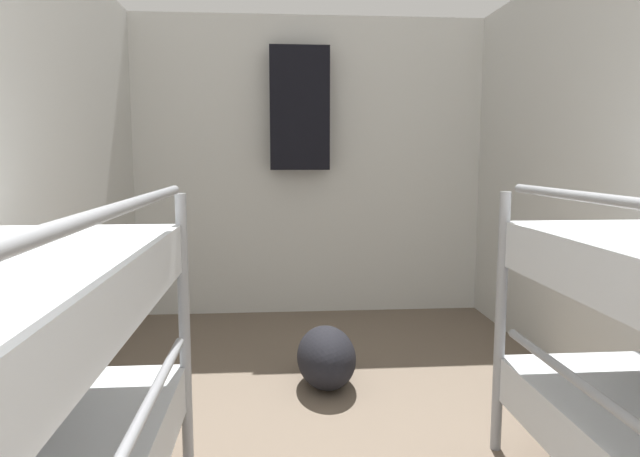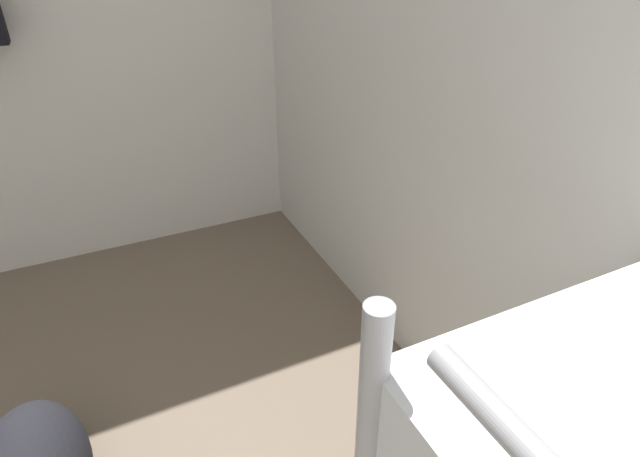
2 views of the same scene
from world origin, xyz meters
The scene contains 0 objects.
Camera 2 is at (0.35, 2.01, 1.50)m, focal length 28.00 mm.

